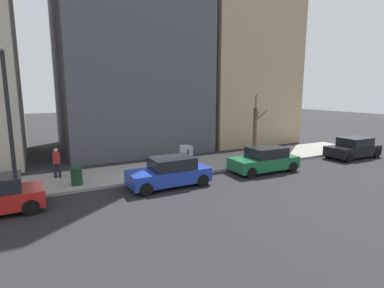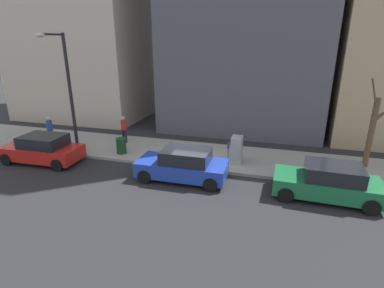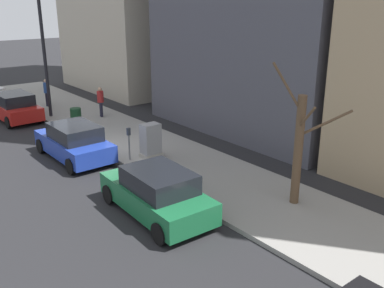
# 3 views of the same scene
# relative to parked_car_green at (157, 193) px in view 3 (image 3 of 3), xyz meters

# --- Properties ---
(ground_plane) EXTENTS (120.00, 120.00, 0.00)m
(ground_plane) POSITION_rel_parked_car_green_xyz_m (1.18, 6.25, -0.74)
(ground_plane) COLOR #232326
(sidewalk) EXTENTS (4.00, 36.00, 0.15)m
(sidewalk) POSITION_rel_parked_car_green_xyz_m (3.18, 6.25, -0.66)
(sidewalk) COLOR gray
(sidewalk) RESTS_ON ground
(parked_car_green) EXTENTS (2.05, 4.26, 1.52)m
(parked_car_green) POSITION_rel_parked_car_green_xyz_m (0.00, 0.00, 0.00)
(parked_car_green) COLOR #196038
(parked_car_green) RESTS_ON ground
(parked_car_blue) EXTENTS (1.96, 4.22, 1.52)m
(parked_car_blue) POSITION_rel_parked_car_green_xyz_m (0.09, 6.29, 0.00)
(parked_car_blue) COLOR #1E389E
(parked_car_blue) RESTS_ON ground
(parked_car_red) EXTENTS (2.05, 4.26, 1.52)m
(parked_car_red) POSITION_rel_parked_car_green_xyz_m (0.06, 14.22, 0.00)
(parked_car_red) COLOR red
(parked_car_red) RESTS_ON ground
(parking_meter) EXTENTS (0.14, 0.10, 1.35)m
(parking_meter) POSITION_rel_parked_car_green_xyz_m (1.63, 4.42, 0.24)
(parking_meter) COLOR slate
(parking_meter) RESTS_ON sidewalk
(utility_box) EXTENTS (0.83, 0.61, 1.43)m
(utility_box) POSITION_rel_parked_car_green_xyz_m (2.48, 4.12, 0.11)
(utility_box) COLOR #A8A399
(utility_box) RESTS_ON sidewalk
(streetlamp) EXTENTS (1.97, 0.32, 6.50)m
(streetlamp) POSITION_rel_parked_car_green_xyz_m (1.46, 13.28, 3.28)
(streetlamp) COLOR black
(streetlamp) RESTS_ON sidewalk
(bare_tree) EXTENTS (1.73, 1.80, 4.53)m
(bare_tree) POSITION_rel_parked_car_green_xyz_m (3.79, -2.32, 1.33)
(bare_tree) COLOR brown
(bare_tree) RESTS_ON sidewalk
(trash_bin) EXTENTS (0.56, 0.56, 0.90)m
(trash_bin) POSITION_rel_parked_car_green_xyz_m (2.08, 10.62, -0.14)
(trash_bin) COLOR #14381E
(trash_bin) RESTS_ON sidewalk
(pedestrian_near_meter) EXTENTS (0.36, 0.38, 1.66)m
(pedestrian_near_meter) POSITION_rel_parked_car_green_xyz_m (3.93, 11.39, 0.35)
(pedestrian_near_meter) COLOR #1E1E2D
(pedestrian_near_meter) RESTS_ON sidewalk
(pedestrian_midblock) EXTENTS (0.36, 0.36, 1.66)m
(pedestrian_midblock) POSITION_rel_parked_car_green_xyz_m (2.52, 15.76, 0.35)
(pedestrian_midblock) COLOR #1E1E2D
(pedestrian_midblock) RESTS_ON sidewalk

